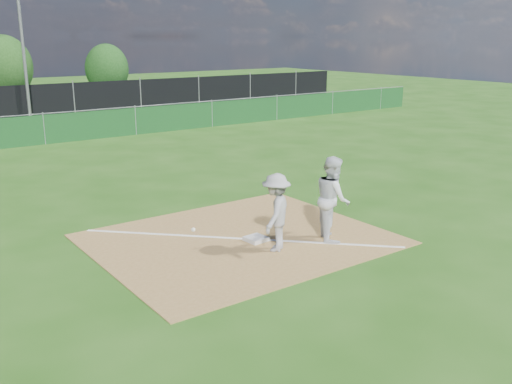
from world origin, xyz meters
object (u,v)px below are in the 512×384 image
at_px(first_base, 256,239).
at_px(tree_right, 107,69).
at_px(tree_mid, 4,67).
at_px(car_right, 78,95).
at_px(play_at_first, 276,212).
at_px(light_pole, 22,42).
at_px(runner, 333,198).

distance_m(first_base, tree_right, 33.49).
bearing_deg(tree_mid, car_right, -64.20).
bearing_deg(first_base, play_at_first, -87.99).
height_order(car_right, tree_mid, tree_mid).
relative_size(light_pole, first_base, 19.30).
relative_size(light_pole, runner, 4.38).
xyz_separation_m(play_at_first, tree_mid, (2.61, 33.17, 1.44)).
relative_size(car_right, tree_mid, 1.08).
xyz_separation_m(runner, tree_right, (8.23, 32.81, 1.02)).
xyz_separation_m(play_at_first, car_right, (5.46, 27.27, -0.12)).
relative_size(play_at_first, car_right, 0.53).
xyz_separation_m(light_pole, runner, (0.16, -22.82, -3.09)).
relative_size(tree_mid, tree_right, 1.17).
relative_size(light_pole, tree_mid, 1.82).
bearing_deg(tree_right, light_pole, -129.99).
distance_m(play_at_first, runner, 1.44).
bearing_deg(car_right, runner, 146.95).
xyz_separation_m(light_pole, car_right, (4.20, 4.59, -3.30)).
bearing_deg(runner, first_base, 91.63).
relative_size(runner, tree_mid, 0.41).
height_order(play_at_first, car_right, play_at_first).
xyz_separation_m(first_base, tree_right, (9.67, 32.01, 1.87)).
height_order(light_pole, tree_right, light_pole).
height_order(first_base, tree_right, tree_right).
height_order(runner, tree_mid, tree_mid).
relative_size(first_base, tree_mid, 0.09).
bearing_deg(play_at_first, first_base, 92.01).
bearing_deg(tree_mid, tree_right, -4.05).
height_order(play_at_first, tree_right, tree_right).
bearing_deg(tree_right, first_base, -106.82).
xyz_separation_m(first_base, tree_mid, (2.63, 32.51, 2.20)).
height_order(play_at_first, tree_mid, tree_mid).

